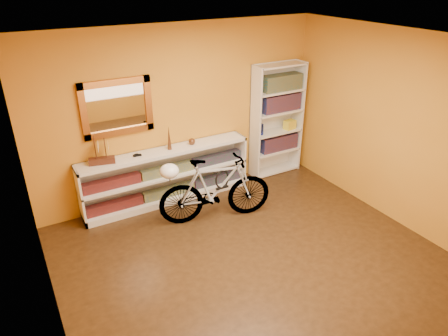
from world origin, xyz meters
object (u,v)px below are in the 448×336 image
bookcase (277,120)px  helmet (169,171)px  bicycle (215,189)px  console_unit (167,176)px

bookcase → helmet: bookcase is taller
bicycle → helmet: bearing=90.0°
console_unit → bookcase: bookcase is taller
bicycle → console_unit: bearing=39.9°
bicycle → helmet: (-0.61, 0.15, 0.37)m
bicycle → helmet: bicycle is taller
console_unit → bicycle: bearing=-64.2°
console_unit → helmet: 0.81m
helmet → console_unit: bearing=72.0°
console_unit → bicycle: (0.39, -0.81, 0.06)m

